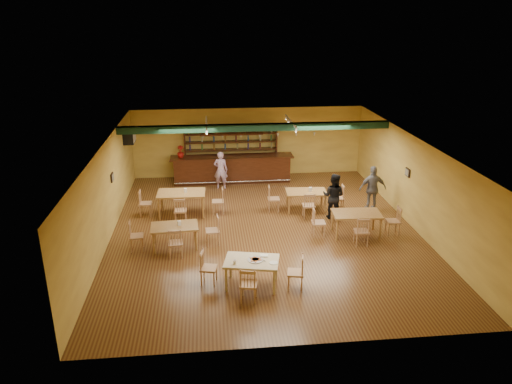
{
  "coord_description": "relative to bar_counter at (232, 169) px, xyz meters",
  "views": [
    {
      "loc": [
        -1.8,
        -14.58,
        6.76
      ],
      "look_at": [
        -0.22,
        0.6,
        1.15
      ],
      "focal_mm": 33.96,
      "sensor_mm": 36.0,
      "label": 1
    }
  ],
  "objects": [
    {
      "name": "side_plate",
      "position": [
        0.57,
        -8.78,
        0.19
      ],
      "size": [
        0.26,
        0.26,
        0.01
      ],
      "primitive_type": "cylinder",
      "rotation": [
        0.0,
        0.0,
        -0.21
      ],
      "color": "white",
      "rests_on": "near_table"
    },
    {
      "name": "patron_right_b",
      "position": [
        4.88,
        -3.79,
        0.28
      ],
      "size": [
        0.99,
        0.42,
        1.68
      ],
      "primitive_type": "imported",
      "rotation": [
        0.0,
        0.0,
        3.13
      ],
      "color": "slate",
      "rests_on": "ground"
    },
    {
      "name": "near_table",
      "position": [
        0.02,
        -8.58,
        -0.19
      ],
      "size": [
        1.55,
        1.17,
        0.75
      ],
      "primitive_type": "cube",
      "rotation": [
        0.0,
        0.0,
        -0.21
      ],
      "color": "tan",
      "rests_on": "ground"
    },
    {
      "name": "dining_table_c",
      "position": [
        -2.11,
        -6.07,
        -0.21
      ],
      "size": [
        1.48,
        0.95,
        0.71
      ],
      "primitive_type": "cube",
      "rotation": [
        0.0,
        0.0,
        0.07
      ],
      "color": "#9A6636",
      "rests_on": "ground"
    },
    {
      "name": "parmesan_shaker",
      "position": [
        -0.43,
        -8.73,
        0.24
      ],
      "size": [
        0.09,
        0.09,
        0.11
      ],
      "primitive_type": "cylinder",
      "rotation": [
        0.0,
        0.0,
        -0.21
      ],
      "color": "#EAE5C6",
      "rests_on": "near_table"
    },
    {
      "name": "patron_right_a",
      "position": [
        3.29,
        -4.32,
        0.25
      ],
      "size": [
        0.99,
        0.93,
        1.62
      ],
      "primitive_type": "imported",
      "rotation": [
        0.0,
        0.0,
        2.62
      ],
      "color": "black",
      "rests_on": "ground"
    },
    {
      "name": "back_bar_hutch",
      "position": [
        0.0,
        0.63,
        0.57
      ],
      "size": [
        4.01,
        0.4,
        2.28
      ],
      "primitive_type": "cube",
      "color": "#32160A",
      "rests_on": "ground"
    },
    {
      "name": "poinsettia",
      "position": [
        -2.14,
        0.0,
        0.82
      ],
      "size": [
        0.36,
        0.36,
        0.51
      ],
      "primitive_type": "imported",
      "rotation": [
        0.0,
        0.0,
        0.35
      ],
      "color": "#A5130F",
      "rests_on": "bar_counter"
    },
    {
      "name": "track_rail_right",
      "position": [
        2.18,
        -1.75,
        2.38
      ],
      "size": [
        0.05,
        2.5,
        0.05
      ],
      "primitive_type": "cube",
      "color": "silver",
      "rests_on": "ceiling"
    },
    {
      "name": "pizza_tray",
      "position": [
        0.12,
        -8.58,
        0.19
      ],
      "size": [
        0.5,
        0.5,
        0.01
      ],
      "primitive_type": "cylinder",
      "rotation": [
        0.0,
        0.0,
        -0.29
      ],
      "color": "silver",
      "rests_on": "near_table"
    },
    {
      "name": "ac_unit",
      "position": [
        -4.02,
        -0.95,
        1.79
      ],
      "size": [
        0.34,
        0.7,
        0.48
      ],
      "primitive_type": "cube",
      "color": "silver",
      "rests_on": "wall_left"
    },
    {
      "name": "picture_left",
      "position": [
        -4.19,
        -4.15,
        1.14
      ],
      "size": [
        0.04,
        0.34,
        0.28
      ],
      "primitive_type": "cube",
      "color": "black",
      "rests_on": "wall_left"
    },
    {
      "name": "picture_right",
      "position": [
        5.75,
        -4.65,
        1.14
      ],
      "size": [
        0.04,
        0.34,
        0.28
      ],
      "primitive_type": "cube",
      "color": "black",
      "rests_on": "wall_right"
    },
    {
      "name": "dining_table_d",
      "position": [
        3.68,
        -5.79,
        -0.18
      ],
      "size": [
        1.59,
        1.01,
        0.77
      ],
      "primitive_type": "cube",
      "rotation": [
        0.0,
        0.0,
        -0.06
      ],
      "color": "#9A6636",
      "rests_on": "ground"
    },
    {
      "name": "ceiling_beam",
      "position": [
        0.78,
        -2.35,
        2.31
      ],
      "size": [
        10.0,
        0.3,
        0.25
      ],
      "primitive_type": "cube",
      "color": "black",
      "rests_on": "ceiling"
    },
    {
      "name": "dining_table_b",
      "position": [
        2.49,
        -3.52,
        -0.2
      ],
      "size": [
        1.51,
        0.96,
        0.73
      ],
      "primitive_type": "cube",
      "rotation": [
        0.0,
        0.0,
        -0.06
      ],
      "color": "#9A6636",
      "rests_on": "ground"
    },
    {
      "name": "bar_counter",
      "position": [
        0.0,
        0.0,
        0.0
      ],
      "size": [
        5.19,
        0.85,
        1.13
      ],
      "primitive_type": "cube",
      "color": "#32160A",
      "rests_on": "ground"
    },
    {
      "name": "pizza_server",
      "position": [
        0.27,
        -8.53,
        0.2
      ],
      "size": [
        0.24,
        0.32,
        0.0
      ],
      "primitive_type": "cube",
      "rotation": [
        0.0,
        0.0,
        -1.04
      ],
      "color": "silver",
      "rests_on": "pizza_tray"
    },
    {
      "name": "patron_bar",
      "position": [
        -0.51,
        -0.83,
        0.22
      ],
      "size": [
        0.63,
        0.48,
        1.57
      ],
      "primitive_type": "imported",
      "rotation": [
        0.0,
        0.0,
        2.96
      ],
      "color": "purple",
      "rests_on": "ground"
    },
    {
      "name": "track_rail_left",
      "position": [
        -1.02,
        -1.75,
        2.38
      ],
      "size": [
        0.05,
        2.5,
        0.05
      ],
      "primitive_type": "cube",
      "color": "silver",
      "rests_on": "ceiling"
    },
    {
      "name": "floor",
      "position": [
        0.78,
        -5.15,
        -0.56
      ],
      "size": [
        12.0,
        12.0,
        0.0
      ],
      "primitive_type": "plane",
      "color": "#522E17",
      "rests_on": "ground"
    },
    {
      "name": "dining_table_a",
      "position": [
        -2.0,
        -3.47,
        -0.15
      ],
      "size": [
        1.7,
        1.05,
        0.84
      ],
      "primitive_type": "cube",
      "rotation": [
        0.0,
        0.0,
        -0.03
      ],
      "color": "#9A6636",
      "rests_on": "ground"
    },
    {
      "name": "napkin_stack",
      "position": [
        0.37,
        -8.38,
        0.2
      ],
      "size": [
        0.22,
        0.18,
        0.03
      ],
      "primitive_type": "cube",
      "rotation": [
        0.0,
        0.0,
        -0.17
      ],
      "color": "white",
      "rests_on": "near_table"
    }
  ]
}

